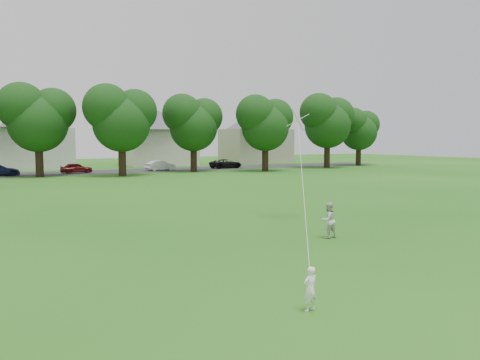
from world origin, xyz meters
TOP-DOWN VIEW (x-y plane):
  - ground at (0.00, 0.00)m, footprint 160.00×160.00m
  - street at (0.00, 42.00)m, footprint 90.00×7.00m
  - toddler at (-0.83, -3.08)m, footprint 0.36×0.25m
  - older_boy at (4.29, 2.35)m, footprint 0.64×0.50m
  - kite at (2.48, 1.57)m, footprint 3.83×5.23m
  - tree_row at (2.15, 36.25)m, footprint 82.26×9.34m
  - house_row at (0.96, 52.00)m, footprint 77.54×14.15m

SIDE VIEW (x-z plane):
  - ground at x=0.00m, z-range 0.00..0.00m
  - street at x=0.00m, z-range 0.00..0.01m
  - toddler at x=-0.83m, z-range 0.00..0.94m
  - older_boy at x=4.29m, z-range 0.00..1.30m
  - kite at x=2.48m, z-range -3.46..8.55m
  - house_row at x=0.96m, z-range -0.15..10.08m
  - tree_row at x=2.15m, z-range 1.14..10.75m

